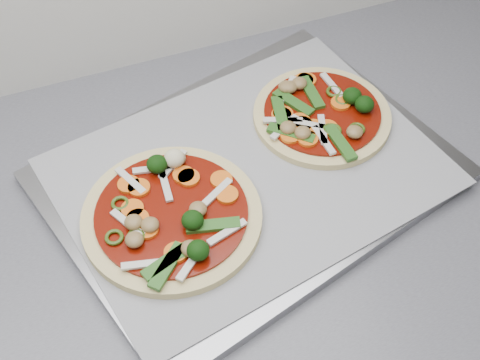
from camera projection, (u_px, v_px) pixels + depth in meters
name	position (u px, v px, depth m)	size (l,w,h in m)	color
baking_tray	(249.00, 176.00, 0.79)	(0.44, 0.33, 0.01)	gray
parchment	(249.00, 171.00, 0.78)	(0.43, 0.31, 0.00)	#98989D
pizza_left	(172.00, 215.00, 0.73)	(0.25, 0.25, 0.03)	#E3CB82
pizza_right	(321.00, 114.00, 0.83)	(0.23, 0.23, 0.03)	#E3CB82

